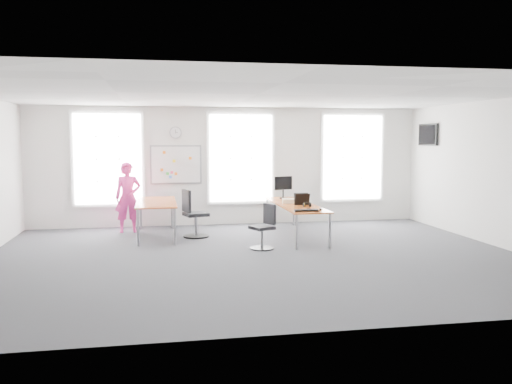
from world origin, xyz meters
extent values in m
plane|color=#2D2D33|center=(0.00, 0.00, 0.00)|extent=(10.00, 10.00, 0.00)
plane|color=white|center=(0.00, 0.00, 3.00)|extent=(10.00, 10.00, 0.00)
plane|color=silver|center=(0.00, 4.00, 1.50)|extent=(10.00, 0.00, 10.00)
plane|color=silver|center=(0.00, -4.00, 1.50)|extent=(10.00, 0.00, 10.00)
plane|color=silver|center=(5.00, 0.00, 1.50)|extent=(0.00, 10.00, 10.00)
cube|color=silver|center=(-3.00, 3.97, 1.70)|extent=(1.60, 0.06, 2.20)
cube|color=silver|center=(0.30, 3.97, 1.70)|extent=(1.60, 0.06, 2.20)
cube|color=silver|center=(3.30, 3.97, 1.70)|extent=(1.60, 0.06, 2.20)
cube|color=orange|center=(1.23, 1.98, 0.72)|extent=(0.81, 3.03, 0.03)
cylinder|color=gray|center=(0.88, 0.53, 0.35)|extent=(0.05, 0.05, 0.71)
cylinder|color=gray|center=(1.57, 0.53, 0.35)|extent=(0.05, 0.05, 0.71)
cylinder|color=gray|center=(0.88, 3.44, 0.35)|extent=(0.05, 0.05, 0.71)
cylinder|color=gray|center=(1.57, 3.44, 0.35)|extent=(0.05, 0.05, 0.71)
cube|color=orange|center=(-1.85, 2.51, 0.78)|extent=(0.87, 2.18, 0.03)
cylinder|color=gray|center=(-2.23, 1.48, 0.38)|extent=(0.05, 0.05, 0.76)
cylinder|color=gray|center=(-1.48, 1.48, 0.38)|extent=(0.05, 0.05, 0.76)
cylinder|color=gray|center=(-2.23, 3.54, 0.38)|extent=(0.05, 0.05, 0.76)
cylinder|color=gray|center=(-1.48, 3.54, 0.38)|extent=(0.05, 0.05, 0.76)
cylinder|color=black|center=(0.22, 0.72, 0.01)|extent=(0.48, 0.48, 0.03)
cylinder|color=gray|center=(0.22, 0.72, 0.22)|extent=(0.06, 0.06, 0.39)
cube|color=black|center=(0.22, 0.72, 0.43)|extent=(0.53, 0.53, 0.06)
cube|color=black|center=(0.39, 0.79, 0.69)|extent=(0.19, 0.37, 0.41)
cylinder|color=black|center=(-0.98, 2.29, 0.02)|extent=(0.57, 0.57, 0.03)
cylinder|color=gray|center=(-0.98, 2.29, 0.26)|extent=(0.07, 0.07, 0.46)
cube|color=black|center=(-0.98, 2.29, 0.52)|extent=(0.60, 0.60, 0.08)
cube|color=black|center=(-1.19, 2.22, 0.82)|extent=(0.18, 0.46, 0.49)
imported|color=#EF3390|center=(-2.50, 3.21, 0.83)|extent=(0.64, 0.46, 1.65)
cube|color=silver|center=(-1.35, 3.97, 1.55)|extent=(1.20, 0.03, 0.90)
cylinder|color=gray|center=(-1.35, 3.97, 2.35)|extent=(0.30, 0.04, 0.30)
cube|color=black|center=(4.95, 3.00, 2.30)|extent=(0.06, 0.90, 0.55)
cube|color=black|center=(1.14, 0.73, 0.75)|extent=(0.51, 0.25, 0.02)
ellipsoid|color=black|center=(1.47, 0.86, 0.76)|extent=(0.08, 0.11, 0.04)
cylinder|color=black|center=(1.30, 1.16, 0.74)|extent=(0.08, 0.08, 0.01)
cylinder|color=black|center=(1.27, 1.40, 0.78)|extent=(0.04, 0.09, 0.09)
cylinder|color=black|center=(1.41, 1.40, 0.78)|extent=(0.04, 0.09, 0.09)
cylinder|color=gold|center=(1.27, 1.40, 0.78)|extent=(0.01, 0.09, 0.09)
cube|color=black|center=(1.34, 1.40, 0.83)|extent=(0.15, 0.02, 0.01)
cube|color=black|center=(1.30, 1.74, 0.87)|extent=(0.33, 0.08, 0.27)
cube|color=orange|center=(1.30, 1.66, 0.86)|extent=(0.31, 0.10, 0.24)
cube|color=black|center=(1.30, 1.65, 0.87)|extent=(0.33, 0.10, 0.26)
cube|color=beige|center=(1.12, 2.15, 0.79)|extent=(0.31, 0.25, 0.10)
cylinder|color=black|center=(1.21, 3.08, 0.75)|extent=(0.20, 0.20, 0.02)
cylinder|color=black|center=(1.21, 3.08, 0.85)|extent=(0.04, 0.04, 0.20)
cube|color=black|center=(1.21, 3.07, 1.12)|extent=(0.48, 0.18, 0.33)
cube|color=black|center=(1.21, 3.05, 1.12)|extent=(0.43, 0.14, 0.29)
camera|label=1|loc=(-1.82, -9.75, 2.20)|focal=38.00mm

